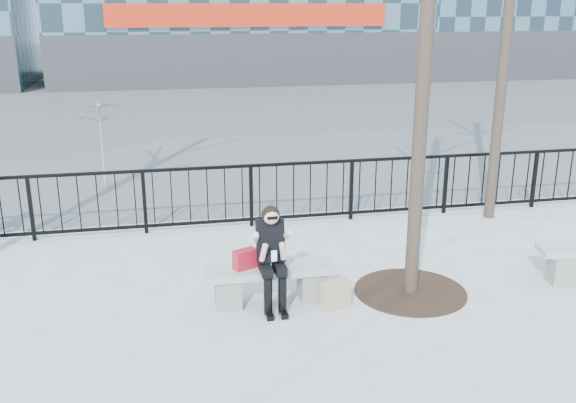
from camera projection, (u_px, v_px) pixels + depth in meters
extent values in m
plane|color=#9C9B97|center=(270.00, 301.00, 8.37)|extent=(120.00, 120.00, 0.00)
cube|color=#474747|center=(195.00, 114.00, 22.41)|extent=(60.00, 23.00, 0.01)
cube|color=black|center=(239.00, 166.00, 10.86)|extent=(14.00, 0.05, 0.05)
cube|color=black|center=(240.00, 220.00, 11.15)|extent=(14.00, 0.05, 0.05)
cube|color=#2D2D30|center=(251.00, 61.00, 29.14)|extent=(18.00, 0.08, 2.40)
cube|color=#B7210C|center=(250.00, 15.00, 28.49)|extent=(12.60, 0.12, 1.00)
cylinder|color=black|center=(428.00, 1.00, 7.53)|extent=(0.18, 0.18, 7.50)
cylinder|color=black|center=(508.00, 17.00, 10.63)|extent=(0.18, 0.18, 7.00)
cylinder|color=black|center=(410.00, 291.00, 8.64)|extent=(1.50, 1.50, 0.02)
cube|color=slate|center=(228.00, 291.00, 8.21)|extent=(0.32, 0.38, 0.40)
cube|color=slate|center=(311.00, 284.00, 8.42)|extent=(0.32, 0.38, 0.40)
cube|color=gray|center=(270.00, 270.00, 8.24)|extent=(1.65, 0.46, 0.09)
cube|color=slate|center=(562.00, 270.00, 8.87)|extent=(0.32, 0.38, 0.40)
cube|color=#A71422|center=(245.00, 259.00, 8.15)|extent=(0.33, 0.26, 0.25)
cube|color=#C5AA8B|center=(336.00, 295.00, 8.14)|extent=(0.42, 0.28, 0.37)
imported|color=gold|center=(101.00, 145.00, 13.17)|extent=(2.43, 2.46, 1.86)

